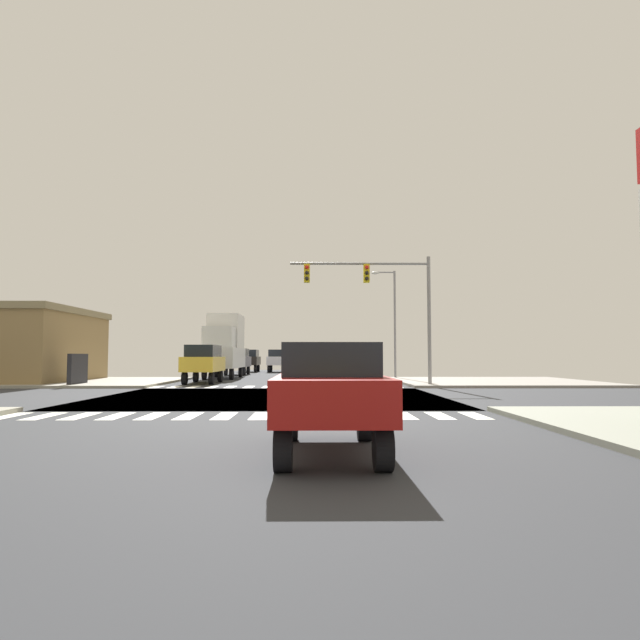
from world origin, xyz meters
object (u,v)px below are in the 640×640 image
at_px(box_truck_queued_1, 224,344).
at_px(sedan_inner_4, 330,388).
at_px(suv_outer_4, 238,359).
at_px(street_lamp, 391,314).
at_px(suv_trailing_3, 204,361).
at_px(suv_leading_2, 277,359).
at_px(suv_farside_1, 250,359).
at_px(traffic_signal_mast, 376,290).

height_order(box_truck_queued_1, sedan_inner_4, box_truck_queued_1).
bearing_deg(box_truck_queued_1, suv_outer_4, -90.00).
bearing_deg(street_lamp, suv_trailing_3, -154.73).
bearing_deg(suv_leading_2, sedan_inner_4, 94.68).
distance_m(suv_farside_1, box_truck_queued_1, 16.96).
distance_m(box_truck_queued_1, suv_trailing_3, 8.00).
relative_size(traffic_signal_mast, suv_leading_2, 1.69).
distance_m(suv_trailing_3, sedan_inner_4, 25.62).
relative_size(suv_farside_1, suv_leading_2, 1.00).
distance_m(box_truck_queued_1, suv_outer_4, 7.57).
bearing_deg(box_truck_queued_1, suv_trailing_3, 90.00).
xyz_separation_m(suv_trailing_3, sedan_inner_4, (7.00, -24.65, -0.28)).
relative_size(street_lamp, suv_trailing_3, 1.71).
relative_size(box_truck_queued_1, suv_trailing_3, 1.57).
relative_size(suv_leading_2, suv_outer_4, 1.00).
distance_m(street_lamp, suv_outer_4, 16.00).
bearing_deg(suv_leading_2, suv_trailing_3, 82.92).
distance_m(street_lamp, suv_leading_2, 20.85).
bearing_deg(box_truck_queued_1, suv_leading_2, -100.46).
xyz_separation_m(traffic_signal_mast, sedan_inner_4, (-3.20, -20.80, -4.21)).
bearing_deg(suv_farside_1, traffic_signal_mast, 109.58).
bearing_deg(traffic_signal_mast, suv_outer_4, 117.92).
bearing_deg(sedan_inner_4, suv_outer_4, 99.92).
height_order(street_lamp, suv_leading_2, street_lamp).
height_order(suv_trailing_3, suv_outer_4, same).
bearing_deg(sedan_inner_4, suv_leading_2, 94.68).
bearing_deg(suv_outer_4, street_lamp, 142.44).
xyz_separation_m(box_truck_queued_1, sedan_inner_4, (7.00, -32.56, -1.45)).
distance_m(traffic_signal_mast, suv_leading_2, 29.19).
height_order(suv_farside_1, suv_trailing_3, same).
xyz_separation_m(box_truck_queued_1, suv_outer_4, (0.00, 7.48, -1.17)).
relative_size(box_truck_queued_1, sedan_inner_4, 1.67).
xyz_separation_m(street_lamp, suv_outer_4, (-12.41, 9.54, -3.32)).
xyz_separation_m(suv_farside_1, suv_outer_4, (0.00, -9.43, 0.00)).
distance_m(traffic_signal_mast, street_lamp, 9.97).
relative_size(traffic_signal_mast, suv_outer_4, 1.69).
height_order(box_truck_queued_1, suv_outer_4, box_truck_queued_1).
relative_size(suv_farside_1, sedan_inner_4, 1.07).
distance_m(street_lamp, box_truck_queued_1, 12.76).
height_order(box_truck_queued_1, suv_trailing_3, box_truck_queued_1).
xyz_separation_m(suv_farside_1, box_truck_queued_1, (0.00, -16.92, 1.17)).
xyz_separation_m(traffic_signal_mast, street_lamp, (2.21, 9.70, -0.61)).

